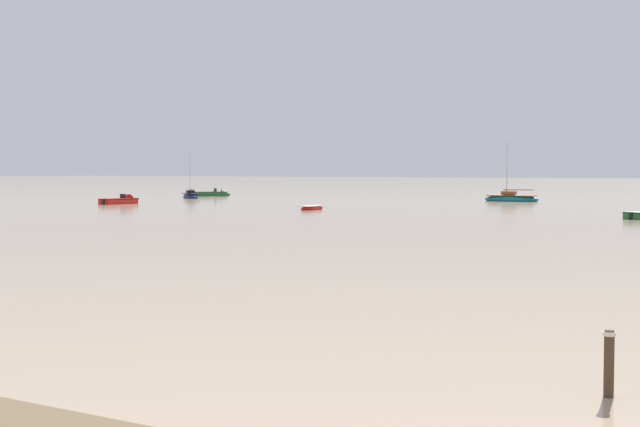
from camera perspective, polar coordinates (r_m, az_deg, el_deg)
name	(u,v)px	position (r m, az deg, el deg)	size (l,w,h in m)	color
motorboat_moored_0	(216,194)	(136.29, -6.68, 1.22)	(5.19, 5.23, 1.88)	#23602D
rowboat_moored_2	(312,208)	(89.60, -0.52, 0.35)	(1.27, 3.69, 0.58)	red
sailboat_moored_0	(191,196)	(127.56, -8.27, 1.12)	(5.77, 5.28, 6.71)	navy
motorboat_moored_6	(124,202)	(107.64, -12.46, 0.75)	(2.23, 5.48, 1.83)	red
sailboat_moored_1	(511,199)	(115.62, 12.15, 0.94)	(7.06, 2.30, 7.87)	#197084
rowboat_moored_3	(117,200)	(116.81, -12.84, 0.85)	(2.07, 3.41, 0.51)	gold
mooring_post_right	(609,365)	(16.79, 18.01, -9.19)	(0.22, 0.22, 1.33)	#463323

